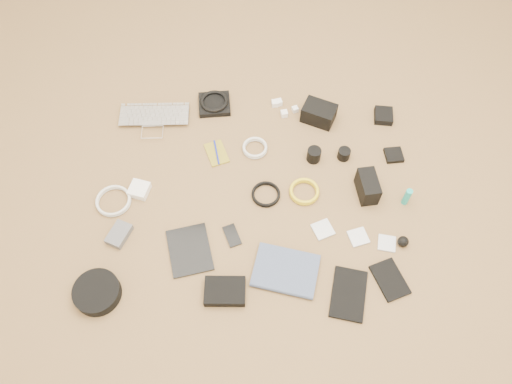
{
  "coord_description": "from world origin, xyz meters",
  "views": [
    {
      "loc": [
        0.0,
        -1.07,
        1.87
      ],
      "look_at": [
        -0.01,
        0.01,
        0.02
      ],
      "focal_mm": 35.0,
      "sensor_mm": 36.0,
      "label": 1
    }
  ],
  "objects_px": {
    "phone": "(232,236)",
    "tablet": "(190,250)",
    "dslr_camera": "(319,113)",
    "paperback": "(281,293)",
    "laptop": "(154,123)",
    "headphone_case": "(97,292)"
  },
  "relations": [
    {
      "from": "headphone_case",
      "to": "dslr_camera",
      "type": "bearing_deg",
      "value": 44.21
    },
    {
      "from": "tablet",
      "to": "laptop",
      "type": "bearing_deg",
      "value": 94.55
    },
    {
      "from": "laptop",
      "to": "paperback",
      "type": "bearing_deg",
      "value": -56.29
    },
    {
      "from": "laptop",
      "to": "dslr_camera",
      "type": "height_order",
      "value": "dslr_camera"
    },
    {
      "from": "headphone_case",
      "to": "paperback",
      "type": "xyz_separation_m",
      "value": [
        0.71,
        0.01,
        -0.01
      ]
    },
    {
      "from": "laptop",
      "to": "phone",
      "type": "xyz_separation_m",
      "value": [
        0.39,
        -0.57,
        -0.01
      ]
    },
    {
      "from": "dslr_camera",
      "to": "headphone_case",
      "type": "bearing_deg",
      "value": -112.61
    },
    {
      "from": "tablet",
      "to": "paperback",
      "type": "height_order",
      "value": "paperback"
    },
    {
      "from": "laptop",
      "to": "tablet",
      "type": "bearing_deg",
      "value": -73.01
    },
    {
      "from": "laptop",
      "to": "dslr_camera",
      "type": "relative_size",
      "value": 2.2
    },
    {
      "from": "tablet",
      "to": "phone",
      "type": "xyz_separation_m",
      "value": [
        0.17,
        0.07,
        -0.0
      ]
    },
    {
      "from": "tablet",
      "to": "dslr_camera",
      "type": "bearing_deg",
      "value": 36.65
    },
    {
      "from": "tablet",
      "to": "phone",
      "type": "bearing_deg",
      "value": 7.43
    },
    {
      "from": "phone",
      "to": "tablet",
      "type": "bearing_deg",
      "value": 179.52
    },
    {
      "from": "paperback",
      "to": "headphone_case",
      "type": "bearing_deg",
      "value": 103.43
    },
    {
      "from": "laptop",
      "to": "paperback",
      "type": "distance_m",
      "value": 1.01
    },
    {
      "from": "dslr_camera",
      "to": "tablet",
      "type": "height_order",
      "value": "dslr_camera"
    },
    {
      "from": "headphone_case",
      "to": "laptop",
      "type": "bearing_deg",
      "value": 81.66
    },
    {
      "from": "tablet",
      "to": "paperback",
      "type": "xyz_separation_m",
      "value": [
        0.37,
        -0.18,
        0.01
      ]
    },
    {
      "from": "laptop",
      "to": "tablet",
      "type": "height_order",
      "value": "laptop"
    },
    {
      "from": "headphone_case",
      "to": "paperback",
      "type": "distance_m",
      "value": 0.71
    },
    {
      "from": "phone",
      "to": "dslr_camera",
      "type": "bearing_deg",
      "value": 35.78
    }
  ]
}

